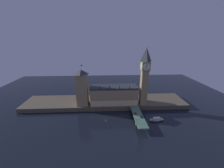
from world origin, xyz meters
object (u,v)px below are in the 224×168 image
(victoria_tower, at_px, (82,87))
(street_lamp_far, at_px, (132,106))
(clock_tower, at_px, (145,75))
(boat_downstream, at_px, (157,120))
(pedestrian_far_rail, at_px, (132,108))
(pedestrian_mid_walk, at_px, (143,116))
(car_southbound_lead, at_px, (141,117))
(pedestrian_near_rail, at_px, (136,119))
(car_northbound_lead, at_px, (136,113))
(street_lamp_near, at_px, (137,120))

(victoria_tower, bearing_deg, street_lamp_far, -17.21)
(clock_tower, distance_m, boat_downstream, 54.57)
(pedestrian_far_rail, relative_size, boat_downstream, 0.09)
(pedestrian_mid_walk, height_order, boat_downstream, pedestrian_mid_walk)
(car_southbound_lead, height_order, pedestrian_near_rail, pedestrian_near_rail)
(victoria_tower, bearing_deg, pedestrian_near_rail, -34.26)
(car_northbound_lead, bearing_deg, pedestrian_near_rail, -100.82)
(car_southbound_lead, relative_size, boat_downstream, 0.23)
(pedestrian_near_rail, height_order, pedestrian_far_rail, pedestrian_near_rail)
(pedestrian_near_rail, distance_m, pedestrian_far_rail, 24.15)
(victoria_tower, xyz_separation_m, street_lamp_near, (60.75, -48.25, -18.44))
(pedestrian_mid_walk, relative_size, boat_downstream, 0.10)
(pedestrian_near_rail, bearing_deg, car_northbound_lead, 79.18)
(pedestrian_near_rail, xyz_separation_m, street_lamp_far, (-0.40, 22.83, 3.28))
(street_lamp_near, bearing_deg, clock_tower, 68.59)
(clock_tower, xyz_separation_m, pedestrian_near_rail, (-17.41, -38.80, -37.97))
(car_northbound_lead, height_order, pedestrian_mid_walk, pedestrian_mid_walk)
(victoria_tower, xyz_separation_m, street_lamp_far, (60.75, -18.81, -18.50))
(street_lamp_far, distance_m, boat_downstream, 31.44)
(clock_tower, distance_m, car_northbound_lead, 48.94)
(pedestrian_mid_walk, height_order, street_lamp_far, street_lamp_far)
(car_northbound_lead, bearing_deg, clock_tower, 60.50)
(car_southbound_lead, bearing_deg, boat_downstream, 6.33)
(clock_tower, distance_m, pedestrian_mid_walk, 51.39)
(car_southbound_lead, distance_m, street_lamp_near, 14.09)
(boat_downstream, bearing_deg, pedestrian_far_rail, 145.63)
(pedestrian_near_rail, distance_m, street_lamp_near, 7.41)
(car_southbound_lead, distance_m, pedestrian_near_rail, 8.51)
(car_southbound_lead, distance_m, street_lamp_far, 19.70)
(car_southbound_lead, bearing_deg, pedestrian_near_rail, -144.93)
(boat_downstream, bearing_deg, street_lamp_near, -152.17)
(victoria_tower, height_order, car_northbound_lead, victoria_tower)
(street_lamp_far, height_order, boat_downstream, street_lamp_far)
(street_lamp_far, relative_size, boat_downstream, 0.39)
(car_southbound_lead, height_order, street_lamp_far, street_lamp_far)
(clock_tower, relative_size, pedestrian_near_rail, 44.17)
(victoria_tower, bearing_deg, pedestrian_mid_walk, -27.43)
(pedestrian_near_rail, height_order, street_lamp_far, street_lamp_far)
(car_northbound_lead, height_order, car_southbound_lead, car_southbound_lead)
(clock_tower, bearing_deg, street_lamp_near, -111.41)
(victoria_tower, distance_m, pedestrian_near_rail, 77.12)
(pedestrian_near_rail, relative_size, pedestrian_far_rail, 1.04)
(car_northbound_lead, height_order, street_lamp_far, street_lamp_far)
(pedestrian_far_rail, bearing_deg, pedestrian_near_rail, -90.00)
(street_lamp_near, bearing_deg, car_northbound_lead, 81.74)
(street_lamp_near, relative_size, street_lamp_far, 1.01)
(victoria_tower, distance_m, boat_downstream, 97.03)
(car_northbound_lead, relative_size, boat_downstream, 0.23)
(pedestrian_mid_walk, relative_size, street_lamp_far, 0.27)
(clock_tower, relative_size, car_southbound_lead, 19.33)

